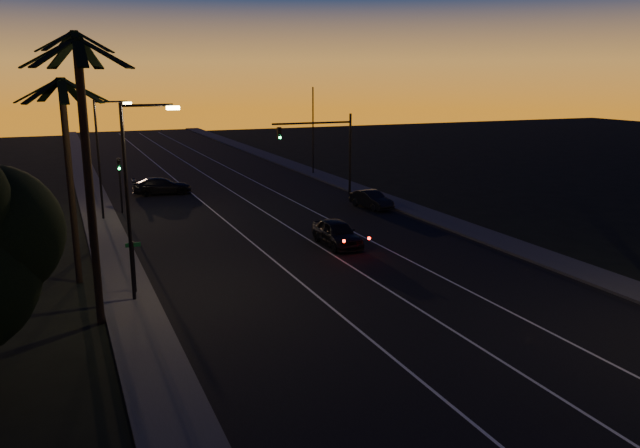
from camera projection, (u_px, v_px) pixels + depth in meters
name	position (u px, v px, depth m)	size (l,w,h in m)	color
road	(286.00, 231.00, 41.64)	(20.00, 170.00, 0.01)	black
sidewalk_left	(111.00, 247.00, 37.37)	(2.40, 170.00, 0.16)	#333331
sidewalk_right	(429.00, 215.00, 45.88)	(2.40, 170.00, 0.16)	#333331
lane_stripe_left	(243.00, 235.00, 40.50)	(0.12, 160.00, 0.01)	silver
lane_stripe_mid	(293.00, 230.00, 41.83)	(0.12, 160.00, 0.01)	silver
lane_stripe_right	(340.00, 225.00, 43.16)	(0.12, 160.00, 0.01)	silver
palm_near	(87.00, 155.00, 24.47)	(4.25, 4.16, 11.53)	black
palm_mid	(68.00, 158.00, 29.80)	(4.25, 4.16, 10.03)	black
palm_far	(82.00, 121.00, 35.24)	(4.25, 4.16, 12.53)	black
streetlight_left_near	(134.00, 187.00, 27.39)	(2.55, 0.26, 9.00)	black
streetlight_left_far	(103.00, 150.00, 43.57)	(2.55, 0.26, 8.50)	black
street_sign	(134.00, 261.00, 29.09)	(0.70, 0.06, 2.60)	black
signal_mast	(325.00, 141.00, 52.19)	(7.10, 0.41, 7.00)	black
signal_post	(120.00, 175.00, 46.30)	(0.28, 0.37, 4.20)	black
far_pole_left	(86.00, 137.00, 58.81)	(0.14, 0.14, 9.00)	black
far_pole_right	(313.00, 131.00, 64.48)	(0.14, 0.14, 9.00)	black
lead_car	(337.00, 233.00, 37.84)	(1.92, 5.17, 1.57)	black
right_car	(371.00, 199.00, 48.62)	(2.05, 4.31, 1.36)	black
cross_car	(162.00, 186.00, 54.33)	(5.19, 2.44, 1.46)	black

